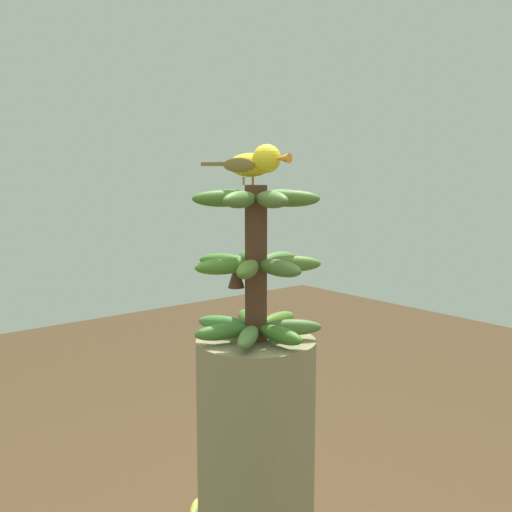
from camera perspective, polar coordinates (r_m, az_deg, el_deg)
The scene contains 3 objects.
banana_bunch at distance 1.29m, azimuth -0.04°, elevation -0.76°, with size 0.29×0.28×0.34m.
perched_bird at distance 1.28m, azimuth -0.13°, elevation 8.89°, with size 0.08×0.23×0.08m.
fallen_banana at distance 2.52m, azimuth -5.79°, elevation -22.75°, with size 0.13×0.04×0.04m, color #939E38.
Camera 1 is at (-0.81, -0.98, 1.30)m, focal length 42.03 mm.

